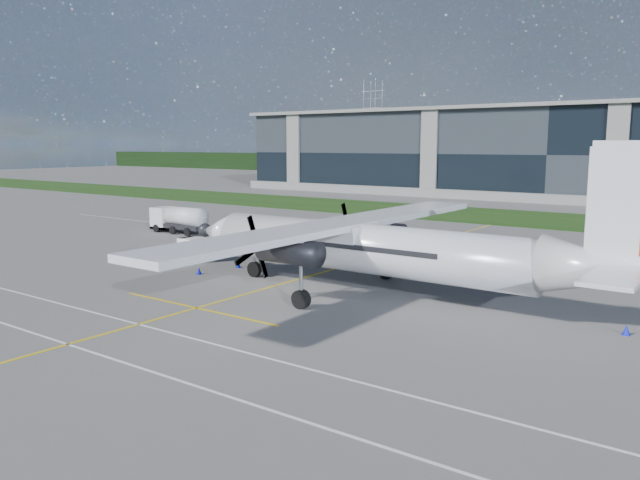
# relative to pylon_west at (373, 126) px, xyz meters

# --- Properties ---
(ground) EXTENTS (400.00, 400.00, 0.00)m
(ground) POSITION_rel_pylon_west_xyz_m (80.00, -110.00, -15.00)
(ground) COLOR #615E5C
(ground) RESTS_ON ground
(grass_strip) EXTENTS (400.00, 18.00, 0.04)m
(grass_strip) POSITION_rel_pylon_west_xyz_m (80.00, -102.00, -14.98)
(grass_strip) COLOR #1A3F11
(grass_strip) RESTS_ON ground
(terminal_building) EXTENTS (120.00, 20.00, 15.00)m
(terminal_building) POSITION_rel_pylon_west_xyz_m (80.00, -70.00, -7.50)
(terminal_building) COLOR black
(terminal_building) RESTS_ON ground
(tree_line) EXTENTS (400.00, 6.00, 6.00)m
(tree_line) POSITION_rel_pylon_west_xyz_m (80.00, -10.00, -12.00)
(tree_line) COLOR black
(tree_line) RESTS_ON ground
(pylon_west) EXTENTS (9.00, 4.60, 30.00)m
(pylon_west) POSITION_rel_pylon_west_xyz_m (0.00, 0.00, 0.00)
(pylon_west) COLOR gray
(pylon_west) RESTS_ON ground
(yellow_taxiway_centerline) EXTENTS (0.20, 70.00, 0.01)m
(yellow_taxiway_centerline) POSITION_rel_pylon_west_xyz_m (83.00, -140.00, -14.99)
(yellow_taxiway_centerline) COLOR yellow
(yellow_taxiway_centerline) RESTS_ON ground
(white_lane_line) EXTENTS (90.00, 0.15, 0.01)m
(white_lane_line) POSITION_rel_pylon_west_xyz_m (80.00, -164.00, -14.99)
(white_lane_line) COLOR white
(white_lane_line) RESTS_ON ground
(turboprop_aircraft) EXTENTS (30.20, 31.32, 9.40)m
(turboprop_aircraft) POSITION_rel_pylon_west_xyz_m (90.08, -147.79, -10.30)
(turboprop_aircraft) COLOR silver
(turboprop_aircraft) RESTS_ON ground
(fuel_tanker_truck) EXTENTS (7.29, 2.37, 2.73)m
(fuel_tanker_truck) POSITION_rel_pylon_west_xyz_m (58.58, -136.07, -13.63)
(fuel_tanker_truck) COLOR silver
(fuel_tanker_truck) RESTS_ON ground
(baggage_tug) EXTENTS (2.90, 1.74, 1.74)m
(baggage_tug) POSITION_rel_pylon_west_xyz_m (71.96, -145.74, -14.13)
(baggage_tug) COLOR white
(baggage_tug) RESTS_ON ground
(ground_crew_person) EXTENTS (0.87, 1.00, 2.05)m
(ground_crew_person) POSITION_rel_pylon_west_xyz_m (72.32, -146.46, -13.98)
(ground_crew_person) COLOR #F25907
(ground_crew_person) RESTS_ON ground
(safety_cone_tail) EXTENTS (0.36, 0.36, 0.50)m
(safety_cone_tail) POSITION_rel_pylon_west_xyz_m (103.64, -147.21, -14.75)
(safety_cone_tail) COLOR #0B15BD
(safety_cone_tail) RESTS_ON ground
(safety_cone_nose_stbd) EXTENTS (0.36, 0.36, 0.50)m
(safety_cone_nose_stbd) POSITION_rel_pylon_west_xyz_m (76.84, -146.04, -14.75)
(safety_cone_nose_stbd) COLOR #0B15BD
(safety_cone_nose_stbd) RESTS_ON ground
(safety_cone_stbdwing) EXTENTS (0.36, 0.36, 0.50)m
(safety_cone_stbdwing) POSITION_rel_pylon_west_xyz_m (88.02, -131.88, -14.75)
(safety_cone_stbdwing) COLOR #0B15BD
(safety_cone_stbdwing) RESTS_ON ground
(safety_cone_nose_port) EXTENTS (0.36, 0.36, 0.50)m
(safety_cone_nose_port) POSITION_rel_pylon_west_xyz_m (76.24, -149.45, -14.75)
(safety_cone_nose_port) COLOR #0B15BD
(safety_cone_nose_port) RESTS_ON ground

